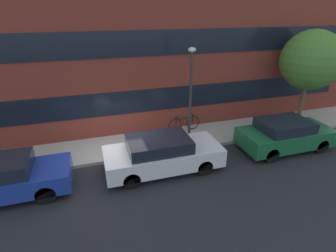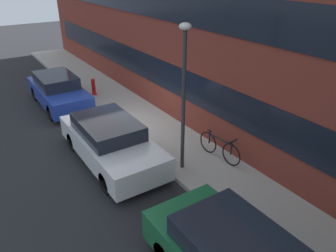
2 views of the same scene
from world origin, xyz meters
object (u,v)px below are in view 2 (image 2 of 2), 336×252
(fire_hydrant, at_px, (93,86))
(parked_car_blue, at_px, (58,91))
(parked_car_white, at_px, (110,141))
(bicycle, at_px, (219,147))
(lamp_post, at_px, (184,84))

(fire_hydrant, bearing_deg, parked_car_blue, -85.46)
(parked_car_white, distance_m, bicycle, 3.42)
(bicycle, xyz_separation_m, lamp_post, (-0.24, -1.26, 2.24))
(parked_car_blue, distance_m, bicycle, 7.93)
(parked_car_blue, bearing_deg, lamp_post, 12.16)
(parked_car_white, xyz_separation_m, fire_hydrant, (-5.60, 1.66, -0.17))
(lamp_post, bearing_deg, parked_car_blue, -167.84)
(parked_car_white, distance_m, lamp_post, 3.11)
(parked_car_white, bearing_deg, parked_car_blue, 180.00)
(parked_car_white, bearing_deg, bicycle, 55.18)
(parked_car_blue, xyz_separation_m, fire_hydrant, (-0.13, 1.66, -0.17))
(lamp_post, bearing_deg, bicycle, 79.07)
(parked_car_white, distance_m, fire_hydrant, 5.84)
(fire_hydrant, xyz_separation_m, lamp_post, (7.31, -0.11, 2.26))
(parked_car_blue, relative_size, lamp_post, 0.99)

